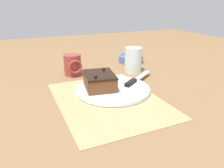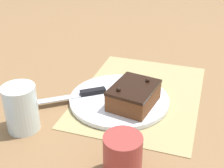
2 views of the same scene
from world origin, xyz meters
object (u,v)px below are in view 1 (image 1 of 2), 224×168
at_px(chocolate_cake, 100,81).
at_px(drinking_glass, 133,60).
at_px(serving_knife, 135,80).
at_px(coffee_mug, 73,65).
at_px(small_bowl, 131,58).
at_px(cake_plate, 113,89).

relative_size(chocolate_cake, drinking_glass, 1.29).
xyz_separation_m(chocolate_cake, serving_knife, (-0.01, 0.15, -0.02)).
distance_m(chocolate_cake, coffee_mug, 0.24).
height_order(serving_knife, small_bowl, small_bowl).
xyz_separation_m(cake_plate, serving_knife, (-0.03, 0.11, 0.01)).
bearing_deg(drinking_glass, cake_plate, -45.59).
height_order(drinking_glass, small_bowl, drinking_glass).
bearing_deg(coffee_mug, chocolate_cake, 9.95).
bearing_deg(coffee_mug, drinking_glass, 75.73).
xyz_separation_m(small_bowl, coffee_mug, (0.08, -0.35, 0.02)).
bearing_deg(cake_plate, small_bowl, 142.24).
bearing_deg(serving_knife, cake_plate, -112.37).
relative_size(serving_knife, coffee_mug, 2.07).
distance_m(chocolate_cake, serving_knife, 0.16).
distance_m(serving_knife, drinking_glass, 0.18).
distance_m(serving_knife, small_bowl, 0.35).
bearing_deg(serving_knife, drinking_glass, 117.14).
relative_size(chocolate_cake, serving_knife, 0.77).
bearing_deg(cake_plate, coffee_mug, -161.51).
bearing_deg(coffee_mug, cake_plate, 18.49).
distance_m(cake_plate, small_bowl, 0.43).
bearing_deg(chocolate_cake, serving_knife, 92.13).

